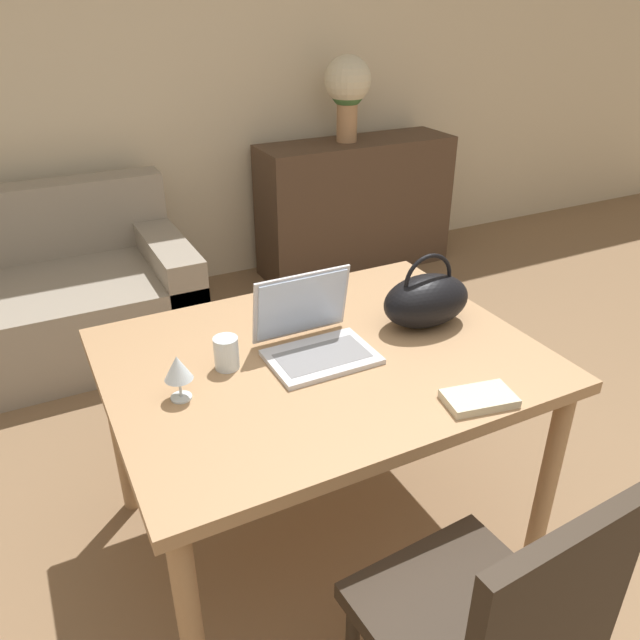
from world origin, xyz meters
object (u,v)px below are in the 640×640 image
drinking_glass (226,353)px  wine_glass (178,369)px  couch (30,305)px  chair (492,626)px  handbag (426,300)px  laptop (312,332)px  flower_vase (348,87)px

drinking_glass → wine_glass: size_ratio=0.74×
couch → wine_glass: wine_glass is taller
chair → handbag: (0.41, 0.86, 0.32)m
couch → laptop: 2.01m
wine_glass → handbag: bearing=3.5°
chair → laptop: bearing=86.2°
chair → flower_vase: bearing=63.0°
handbag → flower_vase: 2.26m
laptop → flower_vase: size_ratio=0.62×
laptop → drinking_glass: (-0.27, 0.02, -0.01)m
chair → flower_vase: 3.26m
laptop → flower_vase: flower_vase is taller
flower_vase → handbag: bearing=-112.4°
couch → flower_vase: (2.02, 0.26, 0.92)m
chair → couch: 2.78m
drinking_glass → handbag: (0.68, -0.04, 0.04)m
laptop → handbag: handbag is taller
laptop → drinking_glass: size_ratio=3.21×
laptop → drinking_glass: 0.27m
couch → laptop: laptop is taller
drinking_glass → handbag: handbag is taller
couch → chair: bearing=-74.0°
couch → handbag: size_ratio=5.31×
drinking_glass → handbag: 0.68m
laptop → handbag: (0.41, -0.02, 0.03)m
wine_glass → flower_vase: (1.69, 2.11, 0.36)m
handbag → flower_vase: flower_vase is taller
chair → wine_glass: 0.98m
chair → laptop: laptop is taller
wine_glass → flower_vase: bearing=51.3°
wine_glass → flower_vase: size_ratio=0.26×
couch → laptop: (0.77, -1.78, 0.53)m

